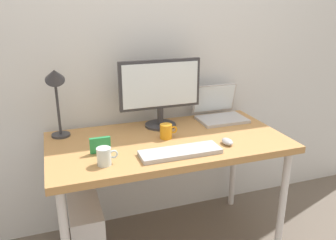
{
  "coord_description": "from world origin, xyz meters",
  "views": [
    {
      "loc": [
        -0.62,
        -1.78,
        1.54
      ],
      "look_at": [
        0.0,
        0.0,
        0.88
      ],
      "focal_mm": 36.78,
      "sensor_mm": 36.0,
      "label": 1
    }
  ],
  "objects_px": {
    "laptop": "(219,110)",
    "mouse": "(227,142)",
    "coffee_mug": "(166,131)",
    "glass_cup": "(104,156)",
    "monitor": "(160,89)",
    "photo_frame": "(100,145)",
    "desk_lamp": "(56,86)",
    "desk": "(168,149)",
    "computer_tower": "(87,236)",
    "keyboard": "(180,152)"
  },
  "relations": [
    {
      "from": "desk",
      "to": "monitor",
      "type": "relative_size",
      "value": 2.65
    },
    {
      "from": "desk_lamp",
      "to": "laptop",
      "type": "bearing_deg",
      "value": 0.88
    },
    {
      "from": "mouse",
      "to": "computer_tower",
      "type": "height_order",
      "value": "mouse"
    },
    {
      "from": "desk_lamp",
      "to": "photo_frame",
      "type": "relative_size",
      "value": 4.07
    },
    {
      "from": "laptop",
      "to": "desk_lamp",
      "type": "bearing_deg",
      "value": -179.12
    },
    {
      "from": "laptop",
      "to": "mouse",
      "type": "height_order",
      "value": "laptop"
    },
    {
      "from": "keyboard",
      "to": "computer_tower",
      "type": "bearing_deg",
      "value": 158.35
    },
    {
      "from": "monitor",
      "to": "glass_cup",
      "type": "height_order",
      "value": "monitor"
    },
    {
      "from": "monitor",
      "to": "mouse",
      "type": "height_order",
      "value": "monitor"
    },
    {
      "from": "desk",
      "to": "desk_lamp",
      "type": "bearing_deg",
      "value": 159.1
    },
    {
      "from": "photo_frame",
      "to": "coffee_mug",
      "type": "bearing_deg",
      "value": 12.04
    },
    {
      "from": "coffee_mug",
      "to": "keyboard",
      "type": "bearing_deg",
      "value": -90.45
    },
    {
      "from": "laptop",
      "to": "coffee_mug",
      "type": "distance_m",
      "value": 0.51
    },
    {
      "from": "monitor",
      "to": "coffee_mug",
      "type": "distance_m",
      "value": 0.29
    },
    {
      "from": "mouse",
      "to": "monitor",
      "type": "bearing_deg",
      "value": 122.91
    },
    {
      "from": "keyboard",
      "to": "mouse",
      "type": "xyz_separation_m",
      "value": [
        0.3,
        0.03,
        0.01
      ]
    },
    {
      "from": "desk",
      "to": "glass_cup",
      "type": "xyz_separation_m",
      "value": [
        -0.41,
        -0.21,
        0.11
      ]
    },
    {
      "from": "desk",
      "to": "coffee_mug",
      "type": "distance_m",
      "value": 0.11
    },
    {
      "from": "keyboard",
      "to": "laptop",
      "type": "bearing_deg",
      "value": 45.03
    },
    {
      "from": "mouse",
      "to": "glass_cup",
      "type": "bearing_deg",
      "value": -177.85
    },
    {
      "from": "monitor",
      "to": "computer_tower",
      "type": "xyz_separation_m",
      "value": [
        -0.54,
        -0.24,
        -0.8
      ]
    },
    {
      "from": "monitor",
      "to": "photo_frame",
      "type": "bearing_deg",
      "value": -145.82
    },
    {
      "from": "desk_lamp",
      "to": "glass_cup",
      "type": "bearing_deg",
      "value": -66.79
    },
    {
      "from": "monitor",
      "to": "glass_cup",
      "type": "bearing_deg",
      "value": -134.83
    },
    {
      "from": "monitor",
      "to": "desk_lamp",
      "type": "relative_size",
      "value": 1.18
    },
    {
      "from": "photo_frame",
      "to": "computer_tower",
      "type": "xyz_separation_m",
      "value": [
        -0.11,
        0.05,
        -0.6
      ]
    },
    {
      "from": "laptop",
      "to": "photo_frame",
      "type": "xyz_separation_m",
      "value": [
        -0.86,
        -0.31,
        -0.01
      ]
    },
    {
      "from": "desk",
      "to": "computer_tower",
      "type": "bearing_deg",
      "value": -178.13
    },
    {
      "from": "computer_tower",
      "to": "photo_frame",
      "type": "bearing_deg",
      "value": -25.11
    },
    {
      "from": "mouse",
      "to": "coffee_mug",
      "type": "distance_m",
      "value": 0.36
    },
    {
      "from": "mouse",
      "to": "desk",
      "type": "bearing_deg",
      "value": 147.85
    },
    {
      "from": "glass_cup",
      "to": "computer_tower",
      "type": "xyz_separation_m",
      "value": [
        -0.11,
        0.19,
        -0.59
      ]
    },
    {
      "from": "desk",
      "to": "laptop",
      "type": "xyz_separation_m",
      "value": [
        0.46,
        0.24,
        0.12
      ]
    },
    {
      "from": "desk",
      "to": "computer_tower",
      "type": "relative_size",
      "value": 3.31
    },
    {
      "from": "desk_lamp",
      "to": "desk",
      "type": "bearing_deg",
      "value": -20.9
    },
    {
      "from": "glass_cup",
      "to": "mouse",
      "type": "bearing_deg",
      "value": 2.15
    },
    {
      "from": "coffee_mug",
      "to": "photo_frame",
      "type": "distance_m",
      "value": 0.41
    },
    {
      "from": "coffee_mug",
      "to": "glass_cup",
      "type": "bearing_deg",
      "value": -150.45
    },
    {
      "from": "desk",
      "to": "laptop",
      "type": "distance_m",
      "value": 0.53
    },
    {
      "from": "keyboard",
      "to": "mouse",
      "type": "bearing_deg",
      "value": 6.6
    },
    {
      "from": "coffee_mug",
      "to": "glass_cup",
      "type": "xyz_separation_m",
      "value": [
        -0.4,
        -0.23,
        0.0
      ]
    },
    {
      "from": "laptop",
      "to": "photo_frame",
      "type": "distance_m",
      "value": 0.92
    },
    {
      "from": "monitor",
      "to": "photo_frame",
      "type": "xyz_separation_m",
      "value": [
        -0.43,
        -0.29,
        -0.2
      ]
    },
    {
      "from": "desk",
      "to": "glass_cup",
      "type": "relative_size",
      "value": 12.97
    },
    {
      "from": "desk",
      "to": "coffee_mug",
      "type": "bearing_deg",
      "value": 104.13
    },
    {
      "from": "glass_cup",
      "to": "coffee_mug",
      "type": "bearing_deg",
      "value": 29.55
    },
    {
      "from": "laptop",
      "to": "glass_cup",
      "type": "relative_size",
      "value": 2.98
    },
    {
      "from": "photo_frame",
      "to": "mouse",
      "type": "bearing_deg",
      "value": -9.45
    },
    {
      "from": "monitor",
      "to": "computer_tower",
      "type": "relative_size",
      "value": 1.25
    },
    {
      "from": "desk_lamp",
      "to": "glass_cup",
      "type": "relative_size",
      "value": 4.17
    }
  ]
}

